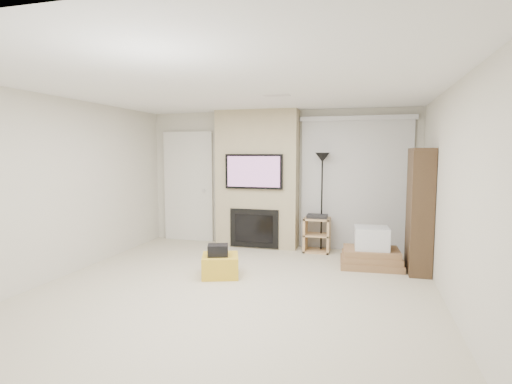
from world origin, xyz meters
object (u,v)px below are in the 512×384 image
(box_stack, at_px, (371,252))
(bookshelf, at_px, (419,210))
(floor_lamp, at_px, (322,174))
(av_stand, at_px, (317,232))
(ottoman, at_px, (220,266))

(box_stack, distance_m, bookshelf, 0.94)
(floor_lamp, distance_m, av_stand, 1.03)
(ottoman, distance_m, bookshelf, 2.99)
(floor_lamp, bearing_deg, bookshelf, -29.28)
(box_stack, height_order, bookshelf, bookshelf)
(ottoman, xyz_separation_m, bookshelf, (2.71, 1.01, 0.75))
(ottoman, distance_m, floor_lamp, 2.52)
(floor_lamp, xyz_separation_m, bookshelf, (1.50, -0.84, -0.47))
(bookshelf, bearing_deg, av_stand, 154.35)
(floor_lamp, bearing_deg, av_stand, -125.22)
(ottoman, height_order, av_stand, av_stand)
(av_stand, xyz_separation_m, bookshelf, (1.56, -0.75, 0.55))
(floor_lamp, distance_m, box_stack, 1.62)
(box_stack, bearing_deg, ottoman, -152.77)
(ottoman, relative_size, floor_lamp, 0.29)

